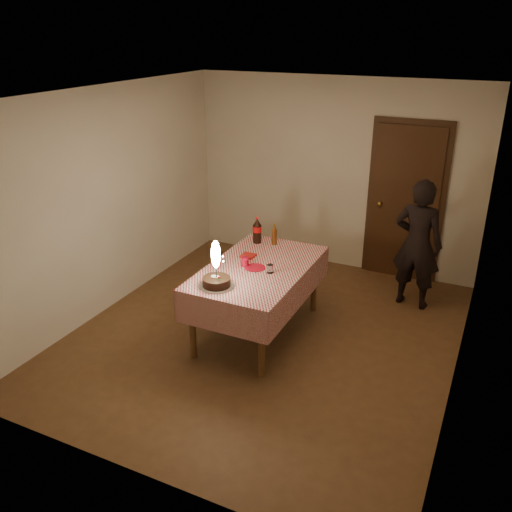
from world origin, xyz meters
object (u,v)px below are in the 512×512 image
dining_table (258,276)px  red_cup (245,262)px  cola_bottle (257,230)px  red_plate (255,268)px  amber_bottle_left (274,235)px  clear_cup (270,269)px  photographer (418,244)px  birthday_cake (216,275)px

dining_table → red_cup: size_ratio=17.20×
cola_bottle → red_plate: bearing=-66.4°
dining_table → cola_bottle: bearing=116.1°
dining_table → amber_bottle_left: 0.71m
red_plate → cola_bottle: size_ratio=0.69×
clear_cup → amber_bottle_left: bearing=110.5°
clear_cup → cola_bottle: size_ratio=0.28×
red_cup → clear_cup: bearing=-7.6°
red_cup → photographer: size_ratio=0.06×
birthday_cake → clear_cup: birthday_cake is taller
red_plate → cola_bottle: 0.75m
dining_table → cola_bottle: 0.75m
red_plate → amber_bottle_left: 0.72m
dining_table → amber_bottle_left: amber_bottle_left is taller
dining_table → red_plate: 0.12m
dining_table → birthday_cake: size_ratio=3.55×
birthday_cake → red_plate: birthday_cake is taller
birthday_cake → clear_cup: bearing=55.5°
amber_bottle_left → red_plate: bearing=-82.9°
red_plate → cola_bottle: (-0.29, 0.67, 0.15)m
clear_cup → photographer: size_ratio=0.06×
red_cup → clear_cup: size_ratio=1.11×
photographer → dining_table: bearing=-135.1°
birthday_cake → amber_bottle_left: 1.26m
red_plate → red_cup: (-0.12, 0.00, 0.05)m
clear_cup → photographer: 1.95m
dining_table → cola_bottle: (-0.31, 0.63, 0.26)m
dining_table → red_cup: bearing=-163.7°
dining_table → clear_cup: clear_cup is taller
clear_cup → cola_bottle: cola_bottle is taller
birthday_cake → red_cup: bearing=85.8°
red_plate → red_cup: 0.13m
birthday_cake → clear_cup: 0.63m
photographer → birthday_cake: bearing=-128.5°
amber_bottle_left → dining_table: bearing=-81.3°
clear_cup → photographer: photographer is taller
red_plate → amber_bottle_left: bearing=97.1°
red_plate → clear_cup: clear_cup is taller
amber_bottle_left → cola_bottle: bearing=-170.3°
red_plate → birthday_cake: bearing=-106.3°
red_cup → photographer: (1.56, 1.46, -0.06)m
dining_table → birthday_cake: bearing=-106.5°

